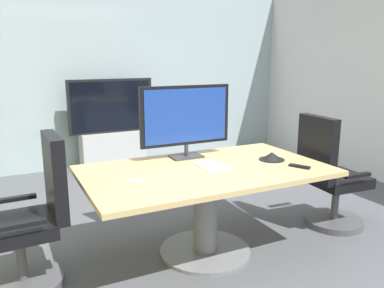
% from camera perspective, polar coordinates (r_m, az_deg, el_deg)
% --- Properties ---
extents(ground_plane, '(7.23, 7.23, 0.00)m').
position_cam_1_polar(ground_plane, '(3.44, 1.57, -15.37)').
color(ground_plane, '#515459').
extents(wall_back_glass_partition, '(6.05, 0.10, 2.66)m').
position_cam_1_polar(wall_back_glass_partition, '(5.97, -12.58, 9.69)').
color(wall_back_glass_partition, '#9EB2B7').
rests_on(wall_back_glass_partition, ground).
extents(conference_table, '(1.95, 1.13, 0.74)m').
position_cam_1_polar(conference_table, '(3.19, 1.99, -6.84)').
color(conference_table, tan).
rests_on(conference_table, ground).
extents(office_chair_left, '(0.60, 0.58, 1.09)m').
position_cam_1_polar(office_chair_left, '(3.02, -22.28, -10.91)').
color(office_chair_left, '#4C4C51').
rests_on(office_chair_left, ground).
extents(office_chair_right, '(0.61, 0.59, 1.09)m').
position_cam_1_polar(office_chair_right, '(3.94, 19.46, -5.15)').
color(office_chair_right, '#4C4C51').
rests_on(office_chair_right, ground).
extents(tv_monitor, '(0.84, 0.18, 0.64)m').
position_cam_1_polar(tv_monitor, '(3.40, -0.91, 3.93)').
color(tv_monitor, '#333338').
rests_on(tv_monitor, conference_table).
extents(wall_display_unit, '(1.20, 0.36, 1.31)m').
position_cam_1_polar(wall_display_unit, '(5.73, -11.59, 0.66)').
color(wall_display_unit, '#B7BABC').
rests_on(wall_display_unit, ground).
extents(conference_phone, '(0.22, 0.22, 0.07)m').
position_cam_1_polar(conference_phone, '(3.44, 11.62, -1.80)').
color(conference_phone, black).
rests_on(conference_phone, conference_table).
extents(remote_control, '(0.12, 0.17, 0.02)m').
position_cam_1_polar(remote_control, '(3.27, 15.49, -3.18)').
color(remote_control, black).
rests_on(remote_control, conference_table).
extents(whiteboard_marker, '(0.12, 0.08, 0.02)m').
position_cam_1_polar(whiteboard_marker, '(2.82, -7.90, -5.37)').
color(whiteboard_marker, silver).
rests_on(whiteboard_marker, conference_table).
extents(paper_notepad, '(0.21, 0.30, 0.01)m').
position_cam_1_polar(paper_notepad, '(3.18, 3.02, -3.27)').
color(paper_notepad, white).
rests_on(paper_notepad, conference_table).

